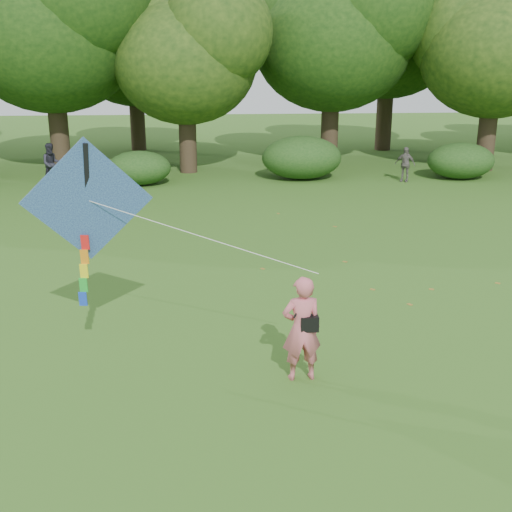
{
  "coord_description": "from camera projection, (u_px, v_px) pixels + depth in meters",
  "views": [
    {
      "loc": [
        -1.24,
        -9.94,
        5.29
      ],
      "look_at": [
        -0.28,
        2.0,
        1.5
      ],
      "focal_mm": 45.0,
      "sensor_mm": 36.0,
      "label": 1
    }
  ],
  "objects": [
    {
      "name": "bystander_right",
      "position": [
        405.0,
        164.0,
        27.55
      ],
      "size": [
        0.93,
        0.78,
        1.49
      ],
      "primitive_type": "imported",
      "rotation": [
        0.0,
        0.0,
        -0.57
      ],
      "color": "#66605B",
      "rests_on": "ground"
    },
    {
      "name": "fallen_leaves",
      "position": [
        342.0,
        276.0,
        15.97
      ],
      "size": [
        11.49,
        12.07,
        0.01
      ],
      "color": "olive",
      "rests_on": "ground"
    },
    {
      "name": "man_kite_flyer",
      "position": [
        302.0,
        329.0,
        10.66
      ],
      "size": [
        0.7,
        0.49,
        1.83
      ],
      "primitive_type": "imported",
      "rotation": [
        0.0,
        0.0,
        3.22
      ],
      "color": "#C75D68",
      "rests_on": "ground"
    },
    {
      "name": "bystander_left",
      "position": [
        52.0,
        164.0,
        26.98
      ],
      "size": [
        1.01,
        0.9,
        1.73
      ],
      "primitive_type": "imported",
      "rotation": [
        0.0,
        0.0,
        0.35
      ],
      "color": "#23222E",
      "rests_on": "ground"
    },
    {
      "name": "crossbody_bag",
      "position": [
        309.0,
        323.0,
        10.61
      ],
      "size": [
        0.43,
        0.2,
        0.72
      ],
      "color": "black",
      "rests_on": "ground"
    },
    {
      "name": "shrub_band",
      "position": [
        217.0,
        162.0,
        27.55
      ],
      "size": [
        39.15,
        3.22,
        1.88
      ],
      "color": "#264919",
      "rests_on": "ground"
    },
    {
      "name": "flying_kite",
      "position": [
        88.0,
        203.0,
        10.79
      ],
      "size": [
        4.86,
        1.37,
        2.99
      ],
      "color": "#2742A9",
      "rests_on": "ground"
    },
    {
      "name": "ground",
      "position": [
        281.0,
        372.0,
        11.13
      ],
      "size": [
        100.0,
        100.0,
        0.0
      ],
      "primitive_type": "plane",
      "color": "#265114",
      "rests_on": "ground"
    },
    {
      "name": "tree_line",
      "position": [
        262.0,
        47.0,
        31.32
      ],
      "size": [
        54.7,
        15.3,
        9.48
      ],
      "color": "#3A2D1E",
      "rests_on": "ground"
    }
  ]
}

